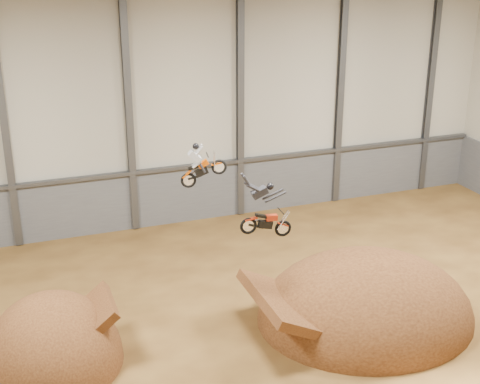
% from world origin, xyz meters
% --- Properties ---
extents(floor, '(40.00, 40.00, 0.00)m').
position_xyz_m(floor, '(0.00, 0.00, 0.00)').
color(floor, '#533516').
rests_on(floor, ground).
extents(back_wall, '(40.00, 0.10, 14.00)m').
position_xyz_m(back_wall, '(0.00, 15.00, 7.00)').
color(back_wall, beige).
rests_on(back_wall, ground).
extents(ceiling, '(40.00, 40.00, 0.00)m').
position_xyz_m(ceiling, '(0.00, 0.00, 14.00)').
color(ceiling, black).
rests_on(ceiling, back_wall).
extents(lower_band_back, '(39.80, 0.18, 3.50)m').
position_xyz_m(lower_band_back, '(0.00, 14.90, 1.75)').
color(lower_band_back, slate).
rests_on(lower_band_back, ground).
extents(steel_rail, '(39.80, 0.35, 0.20)m').
position_xyz_m(steel_rail, '(0.00, 14.75, 3.55)').
color(steel_rail, '#47494F').
rests_on(steel_rail, lower_band_back).
extents(steel_column_1, '(0.40, 0.36, 13.90)m').
position_xyz_m(steel_column_1, '(-10.00, 14.80, 7.00)').
color(steel_column_1, '#47494F').
rests_on(steel_column_1, ground).
extents(steel_column_2, '(0.40, 0.36, 13.90)m').
position_xyz_m(steel_column_2, '(-3.33, 14.80, 7.00)').
color(steel_column_2, '#47494F').
rests_on(steel_column_2, ground).
extents(steel_column_3, '(0.40, 0.36, 13.90)m').
position_xyz_m(steel_column_3, '(3.33, 14.80, 7.00)').
color(steel_column_3, '#47494F').
rests_on(steel_column_3, ground).
extents(steel_column_4, '(0.40, 0.36, 13.90)m').
position_xyz_m(steel_column_4, '(10.00, 14.80, 7.00)').
color(steel_column_4, '#47494F').
rests_on(steel_column_4, ground).
extents(steel_column_5, '(0.40, 0.36, 13.90)m').
position_xyz_m(steel_column_5, '(16.67, 14.80, 7.00)').
color(steel_column_5, '#47494F').
rests_on(steel_column_5, ground).
extents(takeoff_ramp, '(5.59, 6.45, 5.59)m').
position_xyz_m(takeoff_ramp, '(-9.27, 2.66, 0.00)').
color(takeoff_ramp, '#412210').
rests_on(takeoff_ramp, ground).
extents(landing_ramp, '(10.03, 8.87, 5.78)m').
position_xyz_m(landing_ramp, '(4.43, 1.23, 0.00)').
color(landing_ramp, '#412210').
rests_on(landing_ramp, ground).
extents(fmx_rider_a, '(2.68, 1.25, 2.47)m').
position_xyz_m(fmx_rider_a, '(-2.28, 3.64, 7.60)').
color(fmx_rider_a, '#E35300').
extents(fmx_rider_b, '(3.52, 1.11, 3.12)m').
position_xyz_m(fmx_rider_b, '(-0.28, 2.05, 5.80)').
color(fmx_rider_b, red).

